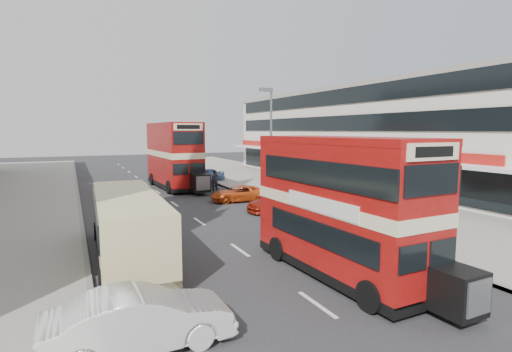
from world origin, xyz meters
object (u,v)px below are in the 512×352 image
street_lamp (270,136)px  coach (128,224)px  car_right_c (204,175)px  bus_main (341,206)px  car_right_a (282,201)px  car_left_front (141,320)px  cyclist (215,187)px  bus_second (174,155)px  pedestrian_near (310,197)px  car_right_b (239,194)px

street_lamp → coach: (-11.04, -9.16, -3.34)m
car_right_c → coach: bearing=-22.9°
bus_main → car_right_c: 27.14m
car_right_a → car_right_c: size_ratio=1.09×
coach → car_left_front: (-0.63, -7.12, -0.72)m
car_right_c → cyclist: 8.40m
bus_second → pedestrian_near: size_ratio=6.60×
car_right_a → pedestrian_near: bearing=68.2°
car_right_b → car_right_c: car_right_c is taller
street_lamp → pedestrian_near: (0.72, -4.28, -3.86)m
street_lamp → car_right_b: bearing=152.2°
car_left_front → car_right_b: bearing=-29.8°
bus_main → coach: bearing=-40.0°
coach → car_right_b: coach is taller
car_right_b → street_lamp: bearing=68.9°
car_right_b → car_left_front: bearing=-22.4°
car_right_a → car_right_b: car_right_a is taller
bus_main → car_right_b: (2.41, 15.32, -1.94)m
street_lamp → car_left_front: 20.44m
coach → street_lamp: bearing=41.6°
car_right_c → car_right_b: bearing=-3.0°
street_lamp → car_right_c: (-1.04, 12.61, -4.08)m
bus_second → car_left_front: (-7.05, -26.13, -2.24)m
coach → pedestrian_near: 12.74m
pedestrian_near → car_right_b: bearing=-81.2°
street_lamp → car_right_b: 4.78m
coach → car_right_a: 11.62m
coach → cyclist: 15.93m
bus_main → car_left_front: (-7.26, -2.02, -1.80)m
street_lamp → bus_second: bearing=115.2°
bus_second → car_right_a: (3.69, -13.33, -2.30)m
cyclist → bus_second: bearing=106.9°
bus_main → street_lamp: bearing=-109.6°
bus_second → cyclist: (1.94, -5.47, -2.29)m
coach → car_right_a: coach is taller
pedestrian_near → coach: bearing=4.3°
car_left_front → car_right_c: (10.63, 28.89, -0.01)m
car_right_b → cyclist: size_ratio=2.04×
car_right_a → street_lamp: bearing=169.0°
cyclist → pedestrian_near: bearing=-71.1°
car_right_b → cyclist: (-0.68, 3.32, 0.10)m
coach → cyclist: (8.35, 13.54, -0.77)m
pedestrian_near → cyclist: size_ratio=0.76×
bus_main → car_right_a: 11.47m
street_lamp → cyclist: size_ratio=3.99×
street_lamp → car_right_c: 13.29m
car_left_front → coach: bearing=-5.7°
street_lamp → car_right_a: street_lamp is taller
car_right_b → pedestrian_near: pedestrian_near is taller
car_right_a → pedestrian_near: (1.65, -0.79, 0.27)m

